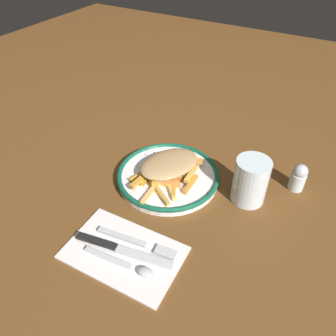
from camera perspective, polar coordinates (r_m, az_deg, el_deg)
ground_plane at (r=0.83m, az=0.00°, el=-2.00°), size 2.60×2.60×0.00m
plate at (r=0.82m, az=0.00°, el=-1.35°), size 0.26×0.26×0.02m
fries_heap at (r=0.81m, az=0.35°, el=0.09°), size 0.22×0.16×0.04m
napkin at (r=0.68m, az=-7.79°, el=-14.36°), size 0.16×0.24×0.01m
fork at (r=0.69m, az=-5.53°, el=-12.76°), size 0.04×0.18×0.01m
knife at (r=0.68m, az=-9.32°, el=-13.51°), size 0.05×0.21×0.01m
spoon at (r=0.65m, az=-6.61°, el=-16.74°), size 0.03×0.15×0.01m
water_glass at (r=0.77m, az=14.24°, el=-2.19°), size 0.08×0.08×0.11m
salt_shaker at (r=0.84m, az=21.88°, el=-1.48°), size 0.04×0.04×0.07m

